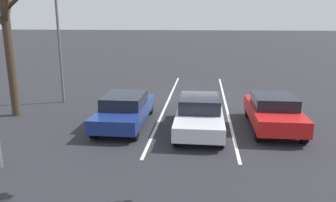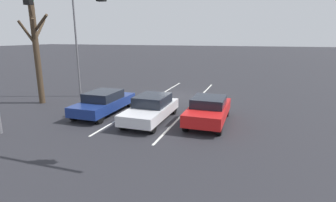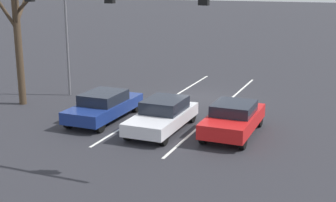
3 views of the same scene
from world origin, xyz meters
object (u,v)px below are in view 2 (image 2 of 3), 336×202
car_silver_midlane_front (151,108)px  car_navy_rightlane_front (104,102)px  car_red_leftlane_front (208,110)px  bare_tree_near (36,49)px  traffic_signal_gantry (52,13)px  street_lamp_right_shoulder (77,27)px

car_silver_midlane_front → car_navy_rightlane_front: bearing=-7.5°
car_red_leftlane_front → bare_tree_near: size_ratio=0.61×
car_navy_rightlane_front → traffic_signal_gantry: traffic_signal_gantry is taller
traffic_signal_gantry → street_lamp_right_shoulder: street_lamp_right_shoulder is taller
car_red_leftlane_front → street_lamp_right_shoulder: size_ratio=0.47×
car_silver_midlane_front → car_navy_rightlane_front: car_silver_midlane_front is taller
car_navy_rightlane_front → traffic_signal_gantry: 6.73m
traffic_signal_gantry → street_lamp_right_shoulder: (5.07, -8.20, -0.19)m
street_lamp_right_shoulder → bare_tree_near: 3.39m
car_navy_rightlane_front → street_lamp_right_shoulder: street_lamp_right_shoulder is taller
traffic_signal_gantry → bare_tree_near: bearing=-40.4°
car_navy_rightlane_front → car_red_leftlane_front: bearing=-178.4°
car_red_leftlane_front → street_lamp_right_shoulder: 12.03m
car_red_leftlane_front → car_navy_rightlane_front: car_red_leftlane_front is taller
street_lamp_right_shoulder → car_silver_midlane_front: bearing=152.0°
traffic_signal_gantry → street_lamp_right_shoulder: bearing=-58.3°
bare_tree_near → street_lamp_right_shoulder: bearing=-117.0°
car_red_leftlane_front → car_silver_midlane_front: bearing=11.0°
car_silver_midlane_front → bare_tree_near: (8.88, -1.27, 3.10)m
car_silver_midlane_front → car_red_leftlane_front: bearing=-169.0°
car_silver_midlane_front → car_navy_rightlane_front: (3.29, -0.43, -0.01)m
street_lamp_right_shoulder → car_red_leftlane_front: bearing=162.4°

